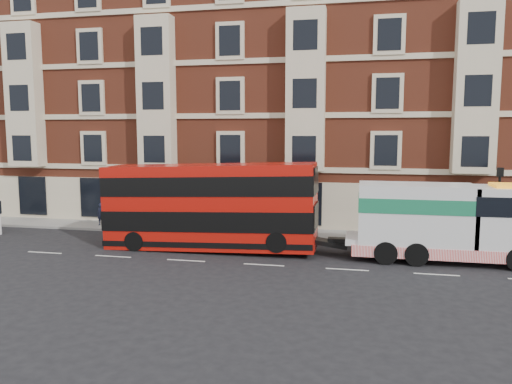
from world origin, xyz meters
TOP-DOWN VIEW (x-y plane):
  - ground at (0.00, 0.00)m, footprint 120.00×120.00m
  - sidewalk at (0.00, 7.50)m, footprint 90.00×3.00m
  - victorian_terrace at (0.50, 15.00)m, footprint 45.00×12.00m
  - lamp_post_west at (-6.00, 6.20)m, footprint 0.35×0.15m
  - lamp_post_east at (12.00, 6.20)m, footprint 0.35×0.15m
  - double_decker_bus at (-3.52, 2.55)m, footprint 11.58×2.66m
  - tow_truck at (8.54, 2.55)m, footprint 9.27×2.74m
  - pedestrian at (-12.65, 7.15)m, footprint 0.57×0.39m

SIDE VIEW (x-z plane):
  - ground at x=0.00m, z-range 0.00..0.00m
  - sidewalk at x=0.00m, z-range 0.00..0.15m
  - pedestrian at x=-12.65m, z-range 0.15..1.66m
  - tow_truck at x=8.54m, z-range 0.12..3.98m
  - double_decker_bus at x=-3.52m, z-range 0.14..4.83m
  - lamp_post_west at x=-6.00m, z-range 0.50..4.85m
  - lamp_post_east at x=12.00m, z-range 0.50..4.85m
  - victorian_terrace at x=0.50m, z-range -0.13..20.27m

